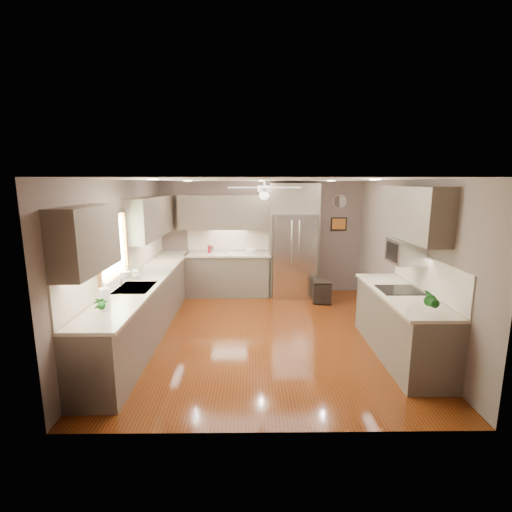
{
  "coord_description": "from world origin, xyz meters",
  "views": [
    {
      "loc": [
        -0.21,
        -5.79,
        2.45
      ],
      "look_at": [
        -0.13,
        0.6,
        1.19
      ],
      "focal_mm": 26.0,
      "sensor_mm": 36.0,
      "label": 1
    }
  ],
  "objects_px": {
    "canister_a": "(210,249)",
    "potted_plant_right": "(431,300)",
    "soap_bottle": "(136,272)",
    "potted_plant_left": "(100,304)",
    "microwave": "(406,251)",
    "paper_towel": "(105,299)",
    "canister_c": "(225,249)",
    "bowl": "(251,252)",
    "canister_b": "(212,250)",
    "stool": "(322,292)",
    "refrigerator": "(293,242)"
  },
  "relations": [
    {
      "from": "canister_c",
      "to": "refrigerator",
      "type": "xyz_separation_m",
      "value": [
        1.49,
        -0.08,
        0.16
      ]
    },
    {
      "from": "stool",
      "to": "soap_bottle",
      "type": "bearing_deg",
      "value": -154.37
    },
    {
      "from": "soap_bottle",
      "to": "microwave",
      "type": "relative_size",
      "value": 0.38
    },
    {
      "from": "potted_plant_left",
      "to": "microwave",
      "type": "xyz_separation_m",
      "value": [
        3.98,
        1.15,
        0.39
      ]
    },
    {
      "from": "canister_a",
      "to": "microwave",
      "type": "height_order",
      "value": "microwave"
    },
    {
      "from": "bowl",
      "to": "refrigerator",
      "type": "bearing_deg",
      "value": -0.38
    },
    {
      "from": "paper_towel",
      "to": "bowl",
      "type": "bearing_deg",
      "value": 64.51
    },
    {
      "from": "canister_a",
      "to": "soap_bottle",
      "type": "distance_m",
      "value": 2.43
    },
    {
      "from": "bowl",
      "to": "microwave",
      "type": "height_order",
      "value": "microwave"
    },
    {
      "from": "soap_bottle",
      "to": "stool",
      "type": "xyz_separation_m",
      "value": [
        3.32,
        1.59,
        -0.8
      ]
    },
    {
      "from": "microwave",
      "to": "paper_towel",
      "type": "relative_size",
      "value": 1.87
    },
    {
      "from": "bowl",
      "to": "canister_b",
      "type": "bearing_deg",
      "value": 175.15
    },
    {
      "from": "microwave",
      "to": "soap_bottle",
      "type": "bearing_deg",
      "value": 172.3
    },
    {
      "from": "bowl",
      "to": "microwave",
      "type": "distance_m",
      "value": 3.56
    },
    {
      "from": "canister_a",
      "to": "canister_b",
      "type": "xyz_separation_m",
      "value": [
        0.04,
        -0.01,
        -0.01
      ]
    },
    {
      "from": "canister_b",
      "to": "refrigerator",
      "type": "bearing_deg",
      "value": -2.54
    },
    {
      "from": "canister_a",
      "to": "refrigerator",
      "type": "xyz_separation_m",
      "value": [
        1.83,
        -0.09,
        0.17
      ]
    },
    {
      "from": "refrigerator",
      "to": "canister_b",
      "type": "bearing_deg",
      "value": 177.46
    },
    {
      "from": "potted_plant_right",
      "to": "stool",
      "type": "bearing_deg",
      "value": 101.18
    },
    {
      "from": "canister_b",
      "to": "canister_c",
      "type": "bearing_deg",
      "value": -0.23
    },
    {
      "from": "potted_plant_left",
      "to": "stool",
      "type": "height_order",
      "value": "potted_plant_left"
    },
    {
      "from": "refrigerator",
      "to": "paper_towel",
      "type": "xyz_separation_m",
      "value": [
        -2.67,
        -3.67,
        -0.11
      ]
    },
    {
      "from": "canister_a",
      "to": "bowl",
      "type": "xyz_separation_m",
      "value": [
        0.9,
        -0.08,
        -0.05
      ]
    },
    {
      "from": "canister_a",
      "to": "microwave",
      "type": "relative_size",
      "value": 0.3
    },
    {
      "from": "canister_c",
      "to": "potted_plant_right",
      "type": "distance_m",
      "value": 4.73
    },
    {
      "from": "soap_bottle",
      "to": "bowl",
      "type": "distance_m",
      "value": 2.84
    },
    {
      "from": "potted_plant_right",
      "to": "paper_towel",
      "type": "distance_m",
      "value": 3.87
    },
    {
      "from": "canister_c",
      "to": "potted_plant_right",
      "type": "height_order",
      "value": "potted_plant_right"
    },
    {
      "from": "canister_a",
      "to": "paper_towel",
      "type": "bearing_deg",
      "value": -102.73
    },
    {
      "from": "canister_b",
      "to": "paper_towel",
      "type": "bearing_deg",
      "value": -103.36
    },
    {
      "from": "canister_a",
      "to": "canister_c",
      "type": "xyz_separation_m",
      "value": [
        0.33,
        -0.01,
        0.01
      ]
    },
    {
      "from": "canister_b",
      "to": "soap_bottle",
      "type": "relative_size",
      "value": 0.73
    },
    {
      "from": "canister_a",
      "to": "potted_plant_right",
      "type": "distance_m",
      "value": 4.93
    },
    {
      "from": "bowl",
      "to": "refrigerator",
      "type": "height_order",
      "value": "refrigerator"
    },
    {
      "from": "canister_c",
      "to": "soap_bottle",
      "type": "height_order",
      "value": "soap_bottle"
    },
    {
      "from": "canister_b",
      "to": "paper_towel",
      "type": "xyz_separation_m",
      "value": [
        -0.89,
        -3.75,
        0.07
      ]
    },
    {
      "from": "canister_c",
      "to": "bowl",
      "type": "distance_m",
      "value": 0.58
    },
    {
      "from": "soap_bottle",
      "to": "canister_b",
      "type": "bearing_deg",
      "value": 66.29
    },
    {
      "from": "soap_bottle",
      "to": "potted_plant_left",
      "type": "height_order",
      "value": "potted_plant_left"
    },
    {
      "from": "soap_bottle",
      "to": "bowl",
      "type": "relative_size",
      "value": 1.0
    },
    {
      "from": "canister_b",
      "to": "soap_bottle",
      "type": "bearing_deg",
      "value": -113.71
    },
    {
      "from": "canister_b",
      "to": "refrigerator",
      "type": "xyz_separation_m",
      "value": [
        1.78,
        -0.08,
        0.18
      ]
    },
    {
      "from": "canister_b",
      "to": "paper_towel",
      "type": "height_order",
      "value": "paper_towel"
    },
    {
      "from": "paper_towel",
      "to": "soap_bottle",
      "type": "bearing_deg",
      "value": 93.47
    },
    {
      "from": "canister_b",
      "to": "stool",
      "type": "height_order",
      "value": "canister_b"
    },
    {
      "from": "bowl",
      "to": "canister_a",
      "type": "bearing_deg",
      "value": 174.96
    },
    {
      "from": "potted_plant_right",
      "to": "microwave",
      "type": "relative_size",
      "value": 0.61
    },
    {
      "from": "potted_plant_left",
      "to": "stool",
      "type": "bearing_deg",
      "value": 45.74
    },
    {
      "from": "canister_a",
      "to": "canister_b",
      "type": "distance_m",
      "value": 0.04
    },
    {
      "from": "potted_plant_right",
      "to": "microwave",
      "type": "xyz_separation_m",
      "value": [
        0.13,
        1.11,
        0.37
      ]
    }
  ]
}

